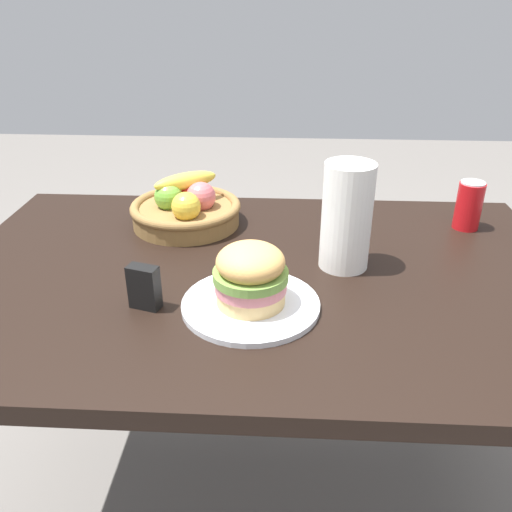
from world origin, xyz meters
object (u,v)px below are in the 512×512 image
plate (251,305)px  napkin_holder (144,287)px  paper_towel_roll (347,217)px  fruit_basket (186,208)px  sandwich (251,275)px  soda_can (469,205)px

plate → napkin_holder: napkin_holder is taller
plate → paper_towel_roll: (0.20, 0.19, 0.11)m
fruit_basket → sandwich: bearing=-63.9°
soda_can → fruit_basket: bearing=-178.8°
plate → fruit_basket: 0.45m
paper_towel_roll → sandwich: bearing=-136.6°
napkin_holder → soda_can: bearing=46.2°
soda_can → napkin_holder: 0.86m
plate → soda_can: size_ratio=2.18×
plate → soda_can: soda_can is taller
plate → fruit_basket: bearing=116.1°
fruit_basket → paper_towel_roll: 0.45m
plate → sandwich: (0.00, 0.00, 0.07)m
sandwich → napkin_holder: size_ratio=1.63×
fruit_basket → napkin_holder: size_ratio=3.22×
sandwich → napkin_holder: sandwich is taller
soda_can → napkin_holder: bearing=-150.2°
soda_can → napkin_holder: soda_can is taller
sandwich → paper_towel_roll: paper_towel_roll is taller
sandwich → fruit_basket: 0.45m
fruit_basket → napkin_holder: bearing=-91.6°
soda_can → fruit_basket: 0.73m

